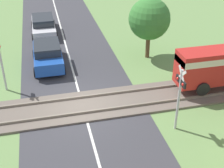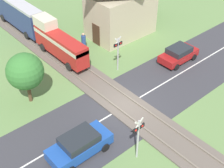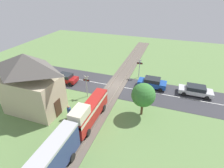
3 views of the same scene
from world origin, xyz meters
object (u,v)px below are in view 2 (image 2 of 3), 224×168
(car_near_crossing, at_px, (80,145))
(station_building, at_px, (121,1))
(pedestrian_by_station, at_px, (84,42))
(train, at_px, (34,24))
(crossing_signal_east_approach, at_px, (118,49))
(car_far_side, at_px, (179,54))
(crossing_signal_west_approach, at_px, (138,134))

(car_near_crossing, distance_m, station_building, 16.47)
(station_building, distance_m, pedestrian_by_station, 5.48)
(train, height_order, crossing_signal_east_approach, train)
(car_far_side, bearing_deg, station_building, 93.64)
(train, bearing_deg, car_near_crossing, -110.03)
(train, bearing_deg, pedestrian_by_station, -58.46)
(car_far_side, bearing_deg, train, 123.92)
(car_far_side, relative_size, crossing_signal_east_approach, 1.16)
(car_near_crossing, xyz_separation_m, crossing_signal_east_approach, (8.06, 5.43, 1.26))
(station_building, bearing_deg, train, 149.29)
(crossing_signal_east_approach, relative_size, station_building, 0.44)
(station_building, xyz_separation_m, pedestrian_by_station, (-4.71, 0.04, -2.81))
(station_building, bearing_deg, car_far_side, -86.36)
(crossing_signal_east_approach, bearing_deg, train, 106.91)
(crossing_signal_east_approach, xyz_separation_m, pedestrian_by_station, (-0.10, 4.76, -1.28))
(car_near_crossing, bearing_deg, crossing_signal_west_approach, -45.19)
(train, bearing_deg, crossing_signal_east_approach, -73.09)
(crossing_signal_east_approach, height_order, station_building, station_building)
(station_building, bearing_deg, car_near_crossing, -141.30)
(crossing_signal_east_approach, bearing_deg, car_near_crossing, -146.06)
(car_far_side, distance_m, crossing_signal_west_approach, 11.98)
(car_near_crossing, relative_size, crossing_signal_east_approach, 1.27)
(crossing_signal_west_approach, xyz_separation_m, pedestrian_by_station, (5.43, 12.74, -1.28))
(car_far_side, distance_m, pedestrian_by_station, 8.95)
(car_far_side, relative_size, crossing_signal_west_approach, 1.16)
(train, distance_m, pedestrian_by_station, 5.20)
(train, distance_m, car_near_crossing, 15.50)
(car_far_side, distance_m, crossing_signal_east_approach, 5.82)
(car_far_side, height_order, station_building, station_building)
(station_building, bearing_deg, crossing_signal_west_approach, -128.61)
(car_far_side, height_order, pedestrian_by_station, pedestrian_by_station)
(station_building, bearing_deg, pedestrian_by_station, 179.51)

